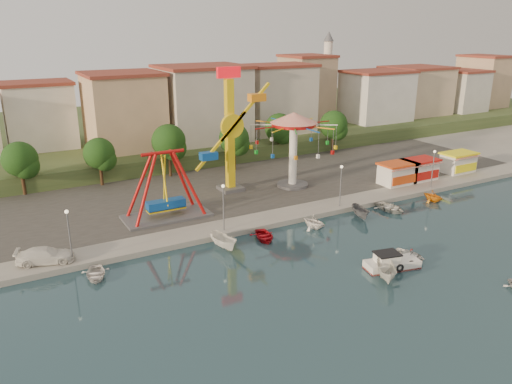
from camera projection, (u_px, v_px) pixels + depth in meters
ground at (357, 266)px, 48.10m from camera, size 200.00×200.00×0.00m
quay_deck at (154, 141)px, 99.46m from camera, size 200.00×100.00×0.60m
asphalt_pad at (223, 180)px, 72.80m from camera, size 90.00×28.00×0.01m
hill_terrace at (146, 130)px, 103.23m from camera, size 200.00×60.00×3.00m
pirate_ship_ride at (165, 186)px, 57.59m from camera, size 10.00×5.00×8.00m
kamikaze_tower at (233, 134)px, 65.96m from camera, size 7.37×3.10×16.50m
wave_swinger at (294, 133)px, 67.78m from camera, size 11.60×11.60×10.40m
booth_left at (397, 173)px, 70.72m from camera, size 5.40×3.78×3.08m
booth_mid at (419, 169)px, 72.71m from camera, size 5.40×3.78×3.08m
booth_right at (458, 162)px, 76.49m from camera, size 5.40×3.78×3.08m
lamp_post_0 at (70, 238)px, 46.87m from camera, size 0.14×0.14×5.00m
lamp_post_1 at (224, 209)px, 54.23m from camera, size 0.14×0.14×5.00m
lamp_post_2 at (341, 187)px, 61.59m from camera, size 0.14×0.14×5.00m
lamp_post_3 at (433, 170)px, 68.94m from camera, size 0.14×0.14×5.00m
tree_0 at (20, 159)px, 65.10m from camera, size 4.60×4.60×7.19m
tree_1 at (99, 153)px, 69.17m from camera, size 4.35×4.35×6.80m
tree_2 at (169, 141)px, 73.19m from camera, size 5.02×5.02×7.85m
tree_3 at (234, 139)px, 76.70m from camera, size 4.68×4.68×7.32m
tree_4 at (279, 128)px, 83.72m from camera, size 4.86×4.86×7.60m
tree_5 at (334, 124)px, 86.82m from camera, size 4.83×4.83×7.54m
building_1 at (42, 124)px, 78.62m from camera, size 12.33×9.01×8.63m
building_2 at (123, 109)px, 84.73m from camera, size 11.95×9.28×11.23m
building_3 at (206, 111)px, 88.77m from camera, size 12.59×10.50×9.20m
building_4 at (262, 103)px, 97.78m from camera, size 10.75×9.23×9.24m
building_5 at (323, 95)px, 102.03m from camera, size 12.77×10.96×11.21m
building_6 at (372, 90)px, 105.97m from camera, size 8.23×8.98×12.36m
building_7 at (396, 92)px, 116.10m from camera, size 11.59×10.93×8.76m
building_8 at (461, 83)px, 116.48m from camera, size 12.84×9.28×12.58m
building_9 at (488, 86)px, 125.52m from camera, size 12.95×9.17×9.21m
minaret at (327, 73)px, 105.50m from camera, size 2.80×2.80×18.00m
cabin_motorboat at (391, 264)px, 47.48m from camera, size 5.54×3.03×1.85m
rowboat_a at (410, 255)px, 49.67m from camera, size 3.00×3.68×0.67m
skiff at (387, 271)px, 45.33m from camera, size 3.66×4.36×1.62m
van at (45, 255)px, 47.22m from camera, size 5.62×3.46×1.52m
moored_boat_0 at (96, 274)px, 45.73m from camera, size 3.20×3.99×0.74m
moored_boat_2 at (224, 242)px, 51.58m from camera, size 2.16×4.30×1.59m
moored_boat_3 at (264, 236)px, 53.95m from camera, size 3.44×4.24×0.77m
moored_boat_4 at (314, 222)px, 56.82m from camera, size 3.48×3.75×1.63m
moored_boat_5 at (361, 212)px, 60.00m from camera, size 2.33×3.95×1.43m
moored_boat_6 at (390, 208)px, 62.30m from camera, size 3.23×4.33×0.86m
moored_boat_7 at (433, 196)px, 65.62m from camera, size 2.83×3.19×1.55m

